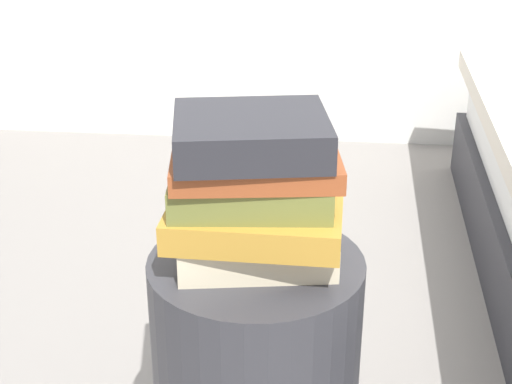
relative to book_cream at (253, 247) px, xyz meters
The scene contains 5 objects.
book_cream is the anchor object (origin of this frame).
book_ochre 0.05m from the book_cream, 74.80° to the left, with size 0.26×0.20×0.05m, color #B7842D.
book_olive 0.10m from the book_cream, 134.53° to the left, with size 0.24×0.16×0.05m, color olive.
book_rust 0.14m from the book_cream, 36.00° to the right, with size 0.25×0.16×0.03m, color #994723.
book_charcoal 0.19m from the book_cream, 169.88° to the left, with size 0.22×0.19×0.06m, color #28282D.
Camera 1 is at (0.10, -1.07, 1.16)m, focal length 55.09 mm.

